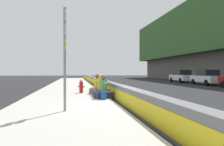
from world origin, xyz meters
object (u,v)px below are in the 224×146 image
(fire_hydrant, at_px, (81,86))
(seated_person_rear, at_px, (97,87))
(parked_car_midline, at_px, (182,76))
(route_sign_post, at_px, (65,51))
(backpack, at_px, (103,96))
(parked_car_fourth, at_px, (207,77))
(seated_person_foreground, at_px, (103,91))
(seated_person_middle, at_px, (101,89))
(seated_person_far, at_px, (97,87))

(fire_hydrant, xyz_separation_m, seated_person_rear, (-0.52, -1.00, -0.07))
(parked_car_midline, bearing_deg, seated_person_rear, 139.51)
(seated_person_rear, relative_size, parked_car_midline, 0.27)
(route_sign_post, height_order, seated_person_rear, route_sign_post)
(backpack, bearing_deg, parked_car_fourth, -46.47)
(fire_hydrant, bearing_deg, backpack, -165.63)
(parked_car_fourth, bearing_deg, seated_person_rear, 125.23)
(route_sign_post, relative_size, seated_person_rear, 2.97)
(route_sign_post, xyz_separation_m, backpack, (3.10, -1.72, -1.90))
(seated_person_foreground, height_order, seated_person_rear, seated_person_rear)
(parked_car_midline, bearing_deg, seated_person_foreground, 143.99)
(backpack, xyz_separation_m, parked_car_midline, (18.61, -13.16, 0.53))
(fire_hydrant, bearing_deg, seated_person_middle, -148.29)
(fire_hydrant, bearing_deg, seated_person_foreground, -161.44)
(route_sign_post, bearing_deg, parked_car_midline, -34.42)
(parked_car_midline, bearing_deg, route_sign_post, 145.58)
(route_sign_post, xyz_separation_m, parked_car_fourth, (15.64, -14.92, -1.37))
(seated_person_rear, bearing_deg, fire_hydrant, 62.44)
(parked_car_fourth, bearing_deg, seated_person_foreground, 132.25)
(route_sign_post, relative_size, seated_person_far, 3.38)
(route_sign_post, relative_size, parked_car_fourth, 0.79)
(seated_person_rear, bearing_deg, backpack, 179.39)
(route_sign_post, bearing_deg, seated_person_middle, -19.73)
(seated_person_middle, xyz_separation_m, backpack, (-2.02, 0.11, -0.19))
(seated_person_rear, xyz_separation_m, backpack, (-3.24, 0.03, -0.18))
(fire_hydrant, xyz_separation_m, backpack, (-3.76, -0.96, -0.25))
(route_sign_post, height_order, seated_person_far, route_sign_post)
(seated_person_middle, height_order, parked_car_fourth, parked_car_fourth)
(seated_person_middle, bearing_deg, seated_person_rear, 3.71)
(seated_person_far, distance_m, backpack, 4.32)
(seated_person_foreground, bearing_deg, seated_person_far, 0.03)
(seated_person_foreground, height_order, backpack, seated_person_foreground)
(seated_person_far, bearing_deg, parked_car_fourth, -57.90)
(fire_hydrant, relative_size, parked_car_fourth, 0.19)
(seated_person_rear, bearing_deg, parked_car_midline, -40.49)
(seated_person_foreground, relative_size, seated_person_rear, 0.99)
(fire_hydrant, distance_m, parked_car_midline, 20.49)
(seated_person_middle, xyz_separation_m, parked_car_midline, (16.59, -13.04, 0.34))
(seated_person_middle, distance_m, parked_car_fourth, 16.79)
(seated_person_foreground, distance_m, seated_person_rear, 2.61)
(seated_person_foreground, height_order, parked_car_midline, parked_car_midline)
(seated_person_foreground, relative_size, parked_car_fourth, 0.26)
(parked_car_fourth, distance_m, parked_car_midline, 6.07)
(seated_person_rear, bearing_deg, seated_person_middle, -176.29)
(seated_person_foreground, distance_m, parked_car_midline, 22.23)
(fire_hydrant, height_order, seated_person_far, seated_person_far)
(seated_person_rear, xyz_separation_m, parked_car_fourth, (9.29, -13.16, 0.34))
(seated_person_middle, relative_size, seated_person_rear, 1.00)
(route_sign_post, bearing_deg, fire_hydrant, -6.31)
(seated_person_foreground, relative_size, backpack, 3.00)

